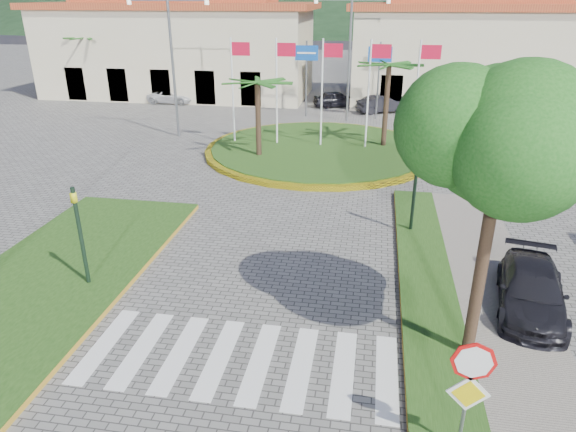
% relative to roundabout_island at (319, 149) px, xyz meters
% --- Properties ---
extents(median_left, '(5.00, 14.00, 0.18)m').
position_rel_roundabout_island_xyz_m(median_left, '(-6.50, -16.00, -0.08)').
color(median_left, '#1E4213').
rests_on(median_left, ground).
extents(crosswalk, '(8.00, 3.00, 0.01)m').
position_rel_roundabout_island_xyz_m(crosswalk, '(-0.00, -18.00, -0.16)').
color(crosswalk, silver).
rests_on(crosswalk, ground).
extents(roundabout_island, '(12.70, 12.70, 6.00)m').
position_rel_roundabout_island_xyz_m(roundabout_island, '(0.00, 0.00, 0.00)').
color(roundabout_island, yellow).
rests_on(roundabout_island, ground).
extents(stop_sign, '(0.80, 0.11, 2.65)m').
position_rel_roundabout_island_xyz_m(stop_sign, '(4.90, -20.04, 1.62)').
color(stop_sign, slate).
rests_on(stop_sign, ground).
extents(deciduous_tree, '(3.60, 3.60, 6.80)m').
position_rel_roundabout_island_xyz_m(deciduous_tree, '(5.50, -17.00, 5.01)').
color(deciduous_tree, black).
rests_on(deciduous_tree, ground).
extents(traffic_light_left, '(0.15, 0.18, 3.20)m').
position_rel_roundabout_island_xyz_m(traffic_light_left, '(-5.20, -15.50, 1.77)').
color(traffic_light_left, black).
rests_on(traffic_light_left, ground).
extents(traffic_light_right, '(0.15, 0.18, 3.20)m').
position_rel_roundabout_island_xyz_m(traffic_light_right, '(4.50, -10.00, 1.77)').
color(traffic_light_right, black).
rests_on(traffic_light_right, ground).
extents(traffic_light_far, '(0.18, 0.15, 3.20)m').
position_rel_roundabout_island_xyz_m(traffic_light_far, '(8.00, 4.00, 1.77)').
color(traffic_light_far, black).
rests_on(traffic_light_far, ground).
extents(direction_sign_west, '(1.60, 0.14, 5.20)m').
position_rel_roundabout_island_xyz_m(direction_sign_west, '(-2.00, 8.97, 3.36)').
color(direction_sign_west, slate).
rests_on(direction_sign_west, ground).
extents(direction_sign_east, '(1.60, 0.14, 5.20)m').
position_rel_roundabout_island_xyz_m(direction_sign_east, '(3.00, 8.97, 3.36)').
color(direction_sign_east, slate).
rests_on(direction_sign_east, ground).
extents(street_lamp_centre, '(4.80, 0.16, 8.00)m').
position_rel_roundabout_island_xyz_m(street_lamp_centre, '(1.00, 8.00, 4.33)').
color(street_lamp_centre, slate).
rests_on(street_lamp_centre, ground).
extents(street_lamp_west, '(4.80, 0.16, 8.00)m').
position_rel_roundabout_island_xyz_m(street_lamp_west, '(-9.00, 2.00, 4.33)').
color(street_lamp_west, slate).
rests_on(street_lamp_west, ground).
extents(building_left, '(23.32, 9.54, 8.05)m').
position_rel_roundabout_island_xyz_m(building_left, '(-14.00, 16.00, 3.73)').
color(building_left, beige).
rests_on(building_left, ground).
extents(building_right, '(19.08, 9.54, 8.05)m').
position_rel_roundabout_island_xyz_m(building_right, '(10.00, 16.00, 3.73)').
color(building_right, beige).
rests_on(building_right, ground).
extents(white_van, '(3.83, 1.78, 1.06)m').
position_rel_roundabout_island_xyz_m(white_van, '(-13.35, 12.00, 0.36)').
color(white_van, '#BDBEC0').
rests_on(white_van, ground).
extents(car_dark_a, '(3.87, 2.66, 1.22)m').
position_rel_roundabout_island_xyz_m(car_dark_a, '(-0.09, 12.80, 0.44)').
color(car_dark_a, black).
rests_on(car_dark_a, ground).
extents(car_dark_b, '(3.98, 2.78, 1.24)m').
position_rel_roundabout_island_xyz_m(car_dark_b, '(3.43, 11.23, 0.45)').
color(car_dark_b, black).
rests_on(car_dark_b, ground).
extents(car_side_right, '(2.46, 4.44, 1.22)m').
position_rel_roundabout_island_xyz_m(car_side_right, '(7.50, -14.56, 0.44)').
color(car_side_right, black).
rests_on(car_side_right, ground).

